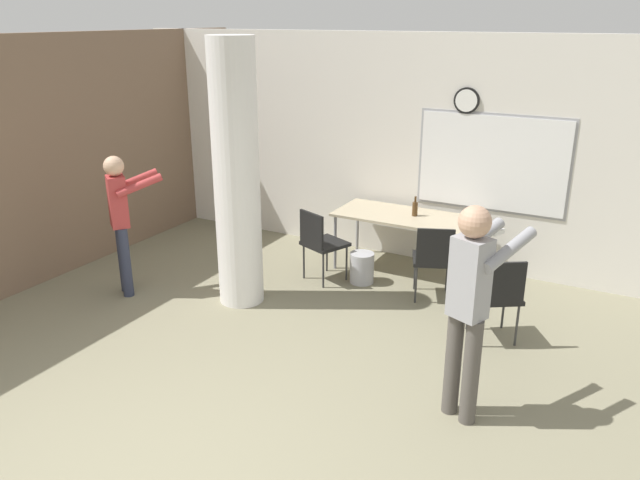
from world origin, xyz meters
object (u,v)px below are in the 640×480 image
object	(u,v)px
chair_mid_room	(497,293)
person_watching_back	(122,215)
bottle_on_table	(415,208)
person_playing_side	(470,298)
folding_table	(405,219)
chair_table_right	(434,256)
chair_table_left	(320,240)

from	to	relation	value
chair_mid_room	person_watching_back	xyz separation A→B (m)	(-3.92, -0.83, 0.42)
bottle_on_table	person_playing_side	xyz separation A→B (m)	(1.37, -2.59, 0.21)
chair_mid_room	person_watching_back	bearing A→B (deg)	-168.00
folding_table	chair_table_right	bearing A→B (deg)	-47.30
bottle_on_table	person_playing_side	size ratio (longest dim) A/B	0.14
bottle_on_table	chair_table_left	world-z (taller)	bottle_on_table
folding_table	chair_table_right	size ratio (longest dim) A/B	1.92
folding_table	person_playing_side	bearing A→B (deg)	-60.09
person_playing_side	person_watching_back	distance (m)	4.01
folding_table	chair_mid_room	size ratio (longest dim) A/B	1.92
folding_table	chair_table_right	distance (m)	0.87
folding_table	chair_table_left	xyz separation A→B (m)	(-0.75, -0.75, -0.16)
folding_table	person_playing_side	distance (m)	2.97
person_watching_back	chair_table_right	bearing A→B (deg)	25.19
chair_table_left	folding_table	bearing A→B (deg)	44.82
bottle_on_table	chair_table_left	xyz separation A→B (m)	(-0.86, -0.78, -0.30)
folding_table	bottle_on_table	xyz separation A→B (m)	(0.11, 0.03, 0.14)
bottle_on_table	chair_mid_room	bearing A→B (deg)	-44.32
chair_table_right	person_playing_side	xyz separation A→B (m)	(0.90, -1.94, 0.51)
chair_table_right	person_playing_side	bearing A→B (deg)	-65.15
chair_table_right	folding_table	bearing A→B (deg)	132.70
bottle_on_table	chair_mid_room	size ratio (longest dim) A/B	0.28
chair_mid_room	person_watching_back	distance (m)	4.02
bottle_on_table	chair_table_right	world-z (taller)	bottle_on_table
bottle_on_table	chair_table_right	bearing A→B (deg)	-54.25
chair_mid_room	chair_table_right	size ratio (longest dim) A/B	1.00
bottle_on_table	chair_table_left	distance (m)	1.20
chair_mid_room	person_playing_side	bearing A→B (deg)	-87.21
person_watching_back	bottle_on_table	bearing A→B (deg)	38.85
chair_table_right	person_playing_side	distance (m)	2.19
folding_table	chair_table_left	bearing A→B (deg)	-135.18
folding_table	bottle_on_table	distance (m)	0.18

